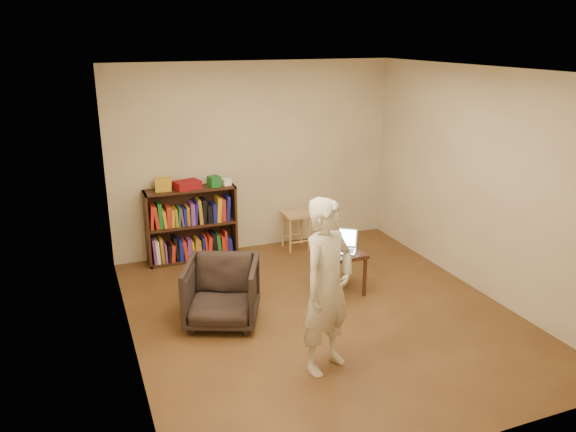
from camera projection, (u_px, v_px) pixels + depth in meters
name	position (u px, v px, depth m)	size (l,w,h in m)	color
floor	(322.00, 314.00, 6.17)	(4.50, 4.50, 0.00)	#4F2E19
ceiling	(327.00, 70.00, 5.36)	(4.50, 4.50, 0.00)	silver
wall_back	(255.00, 158.00, 7.75)	(4.00, 4.00, 0.00)	beige
wall_left	(123.00, 224.00, 5.07)	(4.50, 4.50, 0.00)	beige
wall_right	(481.00, 183.00, 6.46)	(4.50, 4.50, 0.00)	beige
bookshelf	(192.00, 228.00, 7.55)	(1.20, 0.30, 1.00)	black
box_yellow	(163.00, 184.00, 7.22)	(0.20, 0.15, 0.17)	gold
red_cloth	(187.00, 185.00, 7.32)	(0.32, 0.23, 0.11)	maroon
box_green	(214.00, 181.00, 7.43)	(0.14, 0.14, 0.14)	#1C6B27
box_white	(226.00, 182.00, 7.51)	(0.11, 0.11, 0.09)	white
stool	(296.00, 220.00, 7.92)	(0.37, 0.37, 0.53)	tan
armchair	(222.00, 292.00, 5.89)	(0.74, 0.76, 0.69)	black
side_table	(340.00, 258.00, 6.58)	(0.50, 0.50, 0.51)	black
laptop	(342.00, 245.00, 6.57)	(0.43, 0.42, 0.24)	silver
person	(327.00, 287.00, 4.94)	(0.59, 0.39, 1.62)	beige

